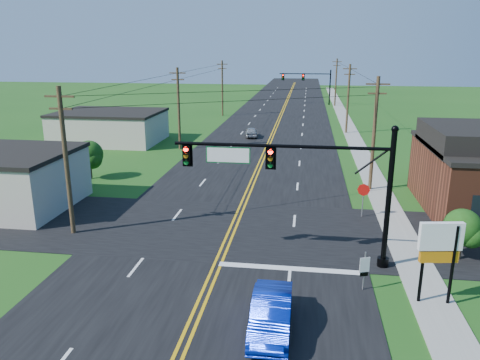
% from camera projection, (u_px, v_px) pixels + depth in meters
% --- Properties ---
extents(ground, '(260.00, 260.00, 0.00)m').
position_uv_depth(ground, '(180.00, 344.00, 18.17)').
color(ground, '#194A15').
rests_on(ground, ground).
extents(road_main, '(16.00, 220.00, 0.04)m').
position_uv_depth(road_main, '(274.00, 129.00, 65.75)').
color(road_main, black).
rests_on(road_main, ground).
extents(road_cross, '(70.00, 10.00, 0.04)m').
position_uv_depth(road_cross, '(230.00, 229.00, 29.59)').
color(road_cross, black).
rests_on(road_cross, ground).
extents(sidewalk, '(2.00, 160.00, 0.08)m').
position_uv_depth(sidewalk, '(357.00, 145.00, 54.79)').
color(sidewalk, gray).
rests_on(sidewalk, ground).
extents(signal_mast_main, '(11.30, 0.60, 7.48)m').
position_uv_depth(signal_mast_main, '(300.00, 176.00, 23.89)').
color(signal_mast_main, black).
rests_on(signal_mast_main, ground).
extents(signal_mast_far, '(10.98, 0.60, 7.48)m').
position_uv_depth(signal_mast_far, '(308.00, 81.00, 92.46)').
color(signal_mast_far, black).
rests_on(signal_mast_far, ground).
extents(cream_bldg_far, '(12.20, 9.20, 3.70)m').
position_uv_depth(cream_bldg_far, '(110.00, 127.00, 56.43)').
color(cream_bldg_far, '#BBAE9F').
rests_on(cream_bldg_far, ground).
extents(utility_pole_left_a, '(1.80, 0.28, 9.00)m').
position_uv_depth(utility_pole_left_a, '(66.00, 159.00, 27.70)').
color(utility_pole_left_a, '#352518').
rests_on(utility_pole_left_a, ground).
extents(utility_pole_left_b, '(1.80, 0.28, 9.00)m').
position_uv_depth(utility_pole_left_b, '(179.00, 107.00, 51.49)').
color(utility_pole_left_b, '#352518').
rests_on(utility_pole_left_b, ground).
extents(utility_pole_left_c, '(1.80, 0.28, 9.00)m').
position_uv_depth(utility_pole_left_c, '(222.00, 87.00, 77.19)').
color(utility_pole_left_c, '#352518').
rests_on(utility_pole_left_c, ground).
extents(utility_pole_right_a, '(1.80, 0.28, 9.00)m').
position_uv_depth(utility_pole_right_a, '(374.00, 132.00, 36.47)').
color(utility_pole_right_a, '#352518').
rests_on(utility_pole_right_a, ground).
extents(utility_pole_right_b, '(1.80, 0.28, 9.00)m').
position_uv_depth(utility_pole_right_b, '(348.00, 98.00, 61.22)').
color(utility_pole_right_b, '#352518').
rests_on(utility_pole_right_b, ground).
extents(utility_pole_right_c, '(1.80, 0.28, 9.00)m').
position_uv_depth(utility_pole_right_c, '(336.00, 81.00, 89.77)').
color(utility_pole_right_c, '#352518').
rests_on(utility_pole_right_c, ground).
extents(tree_right_back, '(3.00, 3.00, 4.10)m').
position_uv_depth(tree_right_back, '(441.00, 150.00, 40.01)').
color(tree_right_back, '#352518').
rests_on(tree_right_back, ground).
extents(shrub_corner, '(2.00, 2.00, 2.86)m').
position_uv_depth(shrub_corner, '(462.00, 227.00, 24.93)').
color(shrub_corner, '#352518').
rests_on(shrub_corner, ground).
extents(tree_left, '(2.40, 2.40, 3.37)m').
position_uv_depth(tree_left, '(89.00, 154.00, 40.44)').
color(tree_left, '#352518').
rests_on(tree_left, ground).
extents(blue_car, '(1.62, 4.54, 1.49)m').
position_uv_depth(blue_car, '(271.00, 314.00, 18.84)').
color(blue_car, '#0822AD').
rests_on(blue_car, ground).
extents(distant_car, '(2.03, 3.86, 1.25)m').
position_uv_depth(distant_car, '(251.00, 132.00, 59.61)').
color(distant_car, '#A2A3A7').
rests_on(distant_car, ground).
extents(route_sign, '(0.47, 0.19, 1.97)m').
position_uv_depth(route_sign, '(364.00, 268.00, 21.86)').
color(route_sign, slate).
rests_on(route_sign, ground).
extents(stop_sign, '(0.83, 0.17, 2.35)m').
position_uv_depth(stop_sign, '(363.00, 193.00, 31.26)').
color(stop_sign, slate).
rests_on(stop_sign, ground).
extents(pylon_sign, '(1.91, 0.56, 3.88)m').
position_uv_depth(pylon_sign, '(440.00, 245.00, 20.28)').
color(pylon_sign, black).
rests_on(pylon_sign, ground).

